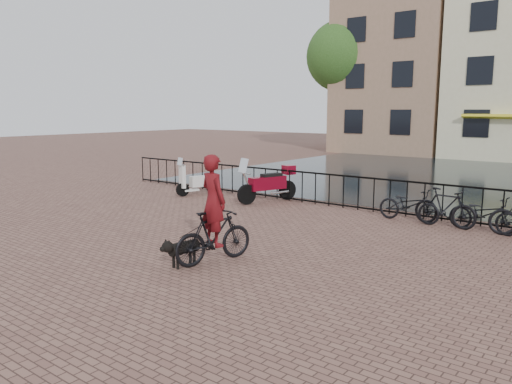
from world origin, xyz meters
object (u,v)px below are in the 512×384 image
Objects in this scene: cyclist at (214,215)px; scooter at (198,175)px; dog at (184,251)px; motorcycle at (268,179)px.

cyclist is 1.62× the size of scooter.
cyclist is 0.90m from dog.
dog is 0.59× the size of scooter.
scooter is at bearing 140.08° from dog.
dog is at bearing -47.85° from motorcycle.
scooter is at bearing -29.11° from cyclist.
motorcycle is at bearing 28.41° from scooter.
dog is 0.42× the size of motorcycle.
scooter is at bearing -153.05° from motorcycle.
cyclist is at bearing -22.99° from scooter.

